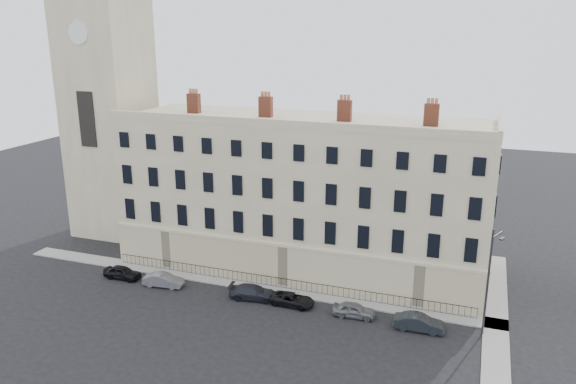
# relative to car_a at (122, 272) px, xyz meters

# --- Properties ---
(ground) EXTENTS (160.00, 160.00, 0.00)m
(ground) POSITION_rel_car_a_xyz_m (21.34, -2.28, -0.63)
(ground) COLOR black
(ground) RESTS_ON ground
(terrace) EXTENTS (36.22, 12.22, 17.00)m
(terrace) POSITION_rel_car_a_xyz_m (15.37, 9.69, 6.86)
(terrace) COLOR #B7AD88
(terrace) RESTS_ON ground
(church_tower) EXTENTS (8.00, 8.13, 44.00)m
(church_tower) POSITION_rel_car_a_xyz_m (-8.66, 11.72, 18.03)
(church_tower) COLOR #B7AD88
(church_tower) RESTS_ON ground
(pavement_terrace) EXTENTS (48.00, 2.00, 0.12)m
(pavement_terrace) POSITION_rel_car_a_xyz_m (11.34, 2.72, -0.57)
(pavement_terrace) COLOR gray
(pavement_terrace) RESTS_ON ground
(pavement_east_return) EXTENTS (2.00, 24.00, 0.12)m
(pavement_east_return) POSITION_rel_car_a_xyz_m (34.34, 5.72, -0.57)
(pavement_east_return) COLOR gray
(pavement_east_return) RESTS_ON ground
(railings) EXTENTS (35.00, 0.04, 0.96)m
(railings) POSITION_rel_car_a_xyz_m (15.34, 3.12, -0.08)
(railings) COLOR black
(railings) RESTS_ON ground
(car_a) EXTENTS (3.74, 1.55, 1.27)m
(car_a) POSITION_rel_car_a_xyz_m (0.00, 0.00, 0.00)
(car_a) COLOR black
(car_a) RESTS_ON ground
(car_b) EXTENTS (3.96, 1.77, 1.26)m
(car_b) POSITION_rel_car_a_xyz_m (4.71, -0.16, -0.00)
(car_b) COLOR slate
(car_b) RESTS_ON ground
(car_c) EXTENTS (4.62, 2.38, 1.28)m
(car_c) POSITION_rel_car_a_xyz_m (13.71, 0.31, 0.01)
(car_c) COLOR #20222A
(car_c) RESTS_ON ground
(car_d) EXTENTS (3.96, 1.92, 1.08)m
(car_d) POSITION_rel_car_a_xyz_m (17.42, 0.35, -0.09)
(car_d) COLOR black
(car_d) RESTS_ON ground
(car_e) EXTENTS (3.74, 1.73, 1.24)m
(car_e) POSITION_rel_car_a_xyz_m (23.02, 0.18, -0.01)
(car_e) COLOR slate
(car_e) RESTS_ON ground
(car_f) EXTENTS (4.09, 1.55, 1.33)m
(car_f) POSITION_rel_car_a_xyz_m (28.46, -0.26, 0.03)
(car_f) COLOR #1E2329
(car_f) RESTS_ON ground
(streetlamp) EXTENTS (0.90, 1.83, 8.96)m
(streetlamp) POSITION_rel_car_a_xyz_m (33.36, 0.58, 4.33)
(streetlamp) COLOR #333439
(streetlamp) RESTS_ON ground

